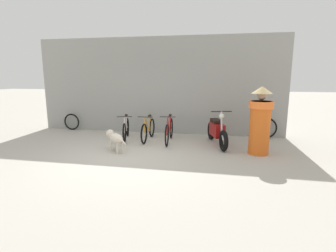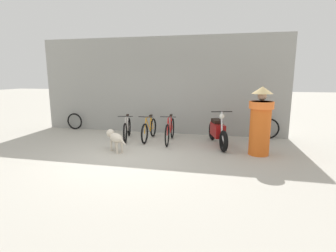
{
  "view_description": "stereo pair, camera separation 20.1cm",
  "coord_description": "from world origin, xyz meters",
  "px_view_note": "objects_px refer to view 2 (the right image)",
  "views": [
    {
      "loc": [
        2.2,
        -5.94,
        2.02
      ],
      "look_at": [
        0.82,
        1.03,
        0.65
      ],
      "focal_mm": 28.0,
      "sensor_mm": 36.0,
      "label": 1
    },
    {
      "loc": [
        2.39,
        -5.9,
        2.02
      ],
      "look_at": [
        0.82,
        1.03,
        0.65
      ],
      "focal_mm": 28.0,
      "sensor_mm": 36.0,
      "label": 2
    }
  ],
  "objects_px": {
    "stray_dog": "(115,137)",
    "bicycle_2": "(170,131)",
    "bicycle_0": "(127,129)",
    "person_in_robes": "(260,121)",
    "spare_tire_right": "(268,129)",
    "bicycle_1": "(149,130)",
    "spare_tire_left": "(75,121)",
    "motorcycle": "(218,132)"
  },
  "relations": [
    {
      "from": "stray_dog",
      "to": "bicycle_2",
      "type": "bearing_deg",
      "value": -93.77
    },
    {
      "from": "bicycle_0",
      "to": "person_in_robes",
      "type": "xyz_separation_m",
      "value": [
        3.95,
        -0.82,
        0.56
      ]
    },
    {
      "from": "stray_dog",
      "to": "spare_tire_right",
      "type": "height_order",
      "value": "spare_tire_right"
    },
    {
      "from": "bicycle_1",
      "to": "spare_tire_right",
      "type": "bearing_deg",
      "value": 104.26
    },
    {
      "from": "bicycle_0",
      "to": "bicycle_2",
      "type": "height_order",
      "value": "bicycle_2"
    },
    {
      "from": "stray_dog",
      "to": "spare_tire_right",
      "type": "distance_m",
      "value": 4.88
    },
    {
      "from": "bicycle_2",
      "to": "spare_tire_left",
      "type": "bearing_deg",
      "value": -109.19
    },
    {
      "from": "motorcycle",
      "to": "person_in_robes",
      "type": "bearing_deg",
      "value": 41.05
    },
    {
      "from": "bicycle_1",
      "to": "motorcycle",
      "type": "relative_size",
      "value": 0.85
    },
    {
      "from": "person_in_robes",
      "to": "bicycle_1",
      "type": "bearing_deg",
      "value": -13.29
    },
    {
      "from": "motorcycle",
      "to": "person_in_robes",
      "type": "distance_m",
      "value": 1.37
    },
    {
      "from": "spare_tire_left",
      "to": "bicycle_1",
      "type": "bearing_deg",
      "value": -16.71
    },
    {
      "from": "bicycle_2",
      "to": "stray_dog",
      "type": "height_order",
      "value": "bicycle_2"
    },
    {
      "from": "motorcycle",
      "to": "stray_dog",
      "type": "height_order",
      "value": "motorcycle"
    },
    {
      "from": "spare_tire_right",
      "to": "bicycle_1",
      "type": "bearing_deg",
      "value": -165.4
    },
    {
      "from": "bicycle_1",
      "to": "spare_tire_left",
      "type": "xyz_separation_m",
      "value": [
        -3.26,
        0.98,
        -0.02
      ]
    },
    {
      "from": "bicycle_2",
      "to": "spare_tire_left",
      "type": "height_order",
      "value": "bicycle_2"
    },
    {
      "from": "stray_dog",
      "to": "bicycle_0",
      "type": "bearing_deg",
      "value": -42.65
    },
    {
      "from": "bicycle_2",
      "to": "motorcycle",
      "type": "distance_m",
      "value": 1.45
    },
    {
      "from": "bicycle_0",
      "to": "motorcycle",
      "type": "bearing_deg",
      "value": 72.96
    },
    {
      "from": "bicycle_2",
      "to": "spare_tire_right",
      "type": "relative_size",
      "value": 2.52
    },
    {
      "from": "bicycle_2",
      "to": "motorcycle",
      "type": "xyz_separation_m",
      "value": [
        1.45,
        -0.08,
        0.06
      ]
    },
    {
      "from": "bicycle_1",
      "to": "bicycle_2",
      "type": "relative_size",
      "value": 0.92
    },
    {
      "from": "bicycle_1",
      "to": "person_in_robes",
      "type": "relative_size",
      "value": 0.9
    },
    {
      "from": "bicycle_0",
      "to": "stray_dog",
      "type": "bearing_deg",
      "value": -6.69
    },
    {
      "from": "stray_dog",
      "to": "spare_tire_right",
      "type": "relative_size",
      "value": 1.2
    },
    {
      "from": "motorcycle",
      "to": "spare_tire_left",
      "type": "relative_size",
      "value": 3.02
    },
    {
      "from": "bicycle_0",
      "to": "bicycle_2",
      "type": "xyz_separation_m",
      "value": [
        1.42,
        -0.05,
        0.02
      ]
    },
    {
      "from": "stray_dog",
      "to": "spare_tire_right",
      "type": "bearing_deg",
      "value": -111.04
    },
    {
      "from": "bicycle_0",
      "to": "motorcycle",
      "type": "distance_m",
      "value": 2.87
    },
    {
      "from": "spare_tire_left",
      "to": "spare_tire_right",
      "type": "relative_size",
      "value": 0.9
    },
    {
      "from": "person_in_robes",
      "to": "spare_tire_left",
      "type": "xyz_separation_m",
      "value": [
        -6.49,
        1.87,
        -0.58
      ]
    },
    {
      "from": "bicycle_0",
      "to": "stray_dog",
      "type": "xyz_separation_m",
      "value": [
        0.18,
        -1.35,
        0.05
      ]
    },
    {
      "from": "bicycle_2",
      "to": "person_in_robes",
      "type": "xyz_separation_m",
      "value": [
        2.53,
        -0.77,
        0.53
      ]
    },
    {
      "from": "bicycle_1",
      "to": "stray_dog",
      "type": "relative_size",
      "value": 1.93
    },
    {
      "from": "bicycle_1",
      "to": "person_in_robes",
      "type": "xyz_separation_m",
      "value": [
        3.23,
        -0.89,
        0.56
      ]
    },
    {
      "from": "bicycle_1",
      "to": "spare_tire_right",
      "type": "relative_size",
      "value": 2.31
    },
    {
      "from": "bicycle_0",
      "to": "spare_tire_right",
      "type": "xyz_separation_m",
      "value": [
        4.43,
        1.04,
        0.01
      ]
    },
    {
      "from": "bicycle_1",
      "to": "bicycle_2",
      "type": "distance_m",
      "value": 0.71
    },
    {
      "from": "bicycle_2",
      "to": "person_in_robes",
      "type": "height_order",
      "value": "person_in_robes"
    },
    {
      "from": "stray_dog",
      "to": "person_in_robes",
      "type": "distance_m",
      "value": 3.84
    },
    {
      "from": "bicycle_2",
      "to": "spare_tire_left",
      "type": "xyz_separation_m",
      "value": [
        -3.96,
        1.09,
        -0.04
      ]
    }
  ]
}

